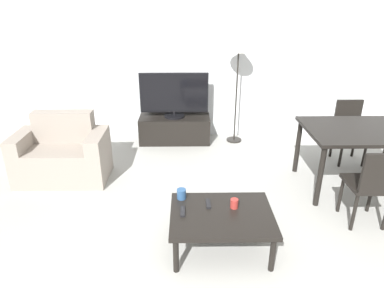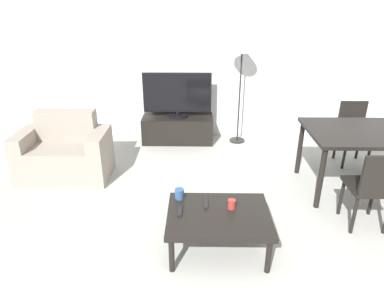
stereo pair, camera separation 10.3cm
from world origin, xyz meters
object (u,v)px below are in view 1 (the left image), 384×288
Objects in this scene: armchair at (63,155)px; dining_table at (362,136)px; dining_chair_near at (372,183)px; cup_white_near at (234,203)px; tv_stand at (175,129)px; cup_colored_far at (181,194)px; coffee_table at (222,217)px; dining_chair_far at (349,127)px; floor_lamp at (239,50)px; remote_secondary at (183,212)px; remote_primary at (208,204)px; tv at (174,95)px.

armchair is 0.86× the size of dining_table.
dining_chair_near is 9.70× the size of cup_white_near.
cup_colored_far is at bearing -86.48° from tv_stand.
coffee_table is 2.07m from dining_table.
floor_lamp is at bearing 154.74° from dining_chair_far.
remote_secondary is at bearing 177.08° from coffee_table.
dining_chair_near is at bearing 6.65° from remote_primary.
tv is 10.75× the size of cup_colored_far.
dining_chair_near reaches higher than coffee_table.
cup_white_near is (-0.33, -2.49, -1.01)m from floor_lamp.
dining_chair_far is at bearing -25.26° from floor_lamp.
tv_stand is at bearing 93.50° from remote_secondary.
coffee_table is (0.51, -2.58, 0.13)m from tv_stand.
dining_chair_near is (-0.23, -0.77, -0.19)m from dining_table.
dining_chair_near is 1.87m from cup_colored_far.
floor_lamp is at bearing 27.20° from armchair.
tv_stand is 11.32× the size of cup_colored_far.
armchair is at bearing 162.82° from dining_chair_near.
dining_table is at bearing 22.08° from cup_colored_far.
remote_primary is at bearing -152.49° from dining_table.
dining_chair_near is at bearing -106.40° from dining_chair_far.
tv is at bearing 101.15° from coffee_table.
armchair is at bearing -152.80° from floor_lamp.
tv is 7.02× the size of remote_primary.
dining_chair_near is 1.60m from dining_chair_far.
cup_white_near is at bearing -97.64° from floor_lamp.
tv reaches higher than dining_table.
coffee_table is at bearing -78.86° from tv_stand.
dining_table is 0.82m from dining_chair_near.
tv_stand is 1.05× the size of tv.
tv is 2.35m from cup_colored_far.
remote_secondary is (-1.85, -0.31, -0.10)m from dining_chair_near.
tv is at bearing 104.19° from cup_white_near.
tv reaches higher than cup_white_near.
armchair reaches higher than remote_primary.
floor_lamp is at bearing -0.07° from tv_stand.
armchair is 1.88m from tv.
cup_white_near is at bearing 36.44° from coffee_table.
floor_lamp is (-1.27, 1.48, 0.76)m from dining_table.
tv_stand is at bearing 179.93° from floor_lamp.
dining_table is (3.61, -0.28, 0.36)m from armchair.
dining_chair_near is (3.38, -1.05, 0.17)m from armchair.
dining_chair_near is at bearing 9.94° from cup_white_near.
tv_stand is at bearing 104.18° from cup_white_near.
tv_stand is at bearing 99.19° from remote_primary.
remote_primary is (0.39, -2.43, -0.38)m from tv.
floor_lamp reaches higher than dining_table.
coffee_table is 0.71× the size of dining_table.
dining_chair_far is (0.23, 0.77, -0.19)m from dining_table.
coffee_table is 1.08× the size of dining_chair_near.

